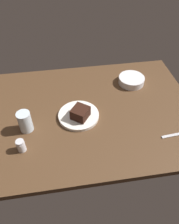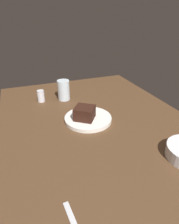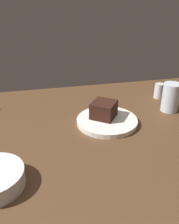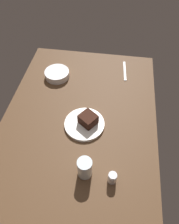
# 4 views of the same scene
# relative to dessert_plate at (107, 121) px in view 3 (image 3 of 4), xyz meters

# --- Properties ---
(dining_table) EXTENTS (1.20, 0.84, 0.03)m
(dining_table) POSITION_rel_dessert_plate_xyz_m (-0.04, -0.04, -0.02)
(dining_table) COLOR #4C331E
(dining_table) RESTS_ON ground
(dessert_plate) EXTENTS (0.21, 0.21, 0.02)m
(dessert_plate) POSITION_rel_dessert_plate_xyz_m (0.00, 0.00, 0.00)
(dessert_plate) COLOR white
(dessert_plate) RESTS_ON dining_table
(chocolate_cake_slice) EXTENTS (0.11, 0.11, 0.06)m
(chocolate_cake_slice) POSITION_rel_dessert_plate_xyz_m (-0.01, 0.02, 0.04)
(chocolate_cake_slice) COLOR black
(chocolate_cake_slice) RESTS_ON dessert_plate
(salt_shaker) EXTENTS (0.04, 0.04, 0.06)m
(salt_shaker) POSITION_rel_dessert_plate_xyz_m (0.28, 0.17, 0.02)
(salt_shaker) COLOR silver
(salt_shaker) RESTS_ON dining_table
(water_glass) EXTENTS (0.07, 0.07, 0.11)m
(water_glass) POSITION_rel_dessert_plate_xyz_m (0.26, 0.05, 0.05)
(water_glass) COLOR silver
(water_glass) RESTS_ON dining_table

